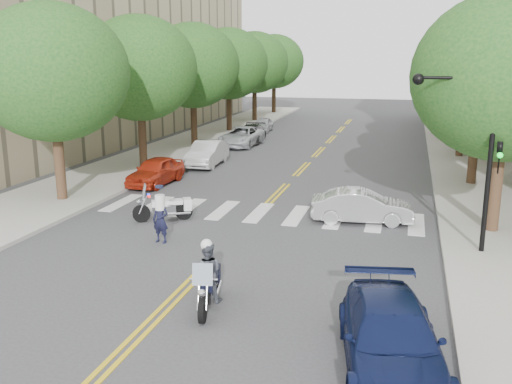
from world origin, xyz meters
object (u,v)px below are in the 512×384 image
at_px(motorcycle_police, 208,277).
at_px(sedan_blue, 391,339).
at_px(convertible, 362,206).
at_px(motorcycle_parked, 168,207).
at_px(officer_standing, 161,220).

xyz_separation_m(motorcycle_police, sedan_blue, (4.61, -1.88, -0.12)).
xyz_separation_m(convertible, sedan_blue, (1.48, -10.55, 0.06)).
distance_m(motorcycle_parked, officer_standing, 2.69).
bearing_deg(motorcycle_parked, sedan_blue, -164.43).
xyz_separation_m(motorcycle_parked, officer_standing, (0.86, -2.54, 0.29)).
distance_m(officer_standing, sedan_blue, 10.13).
height_order(convertible, sedan_blue, sedan_blue).
distance_m(officer_standing, convertible, 7.71).
height_order(officer_standing, sedan_blue, officer_standing).
distance_m(motorcycle_police, sedan_blue, 4.98).
distance_m(motorcycle_police, convertible, 9.22).
bearing_deg(motorcycle_police, motorcycle_parked, -70.73).
distance_m(motorcycle_parked, sedan_blue, 12.46).
height_order(officer_standing, convertible, officer_standing).
distance_m(motorcycle_parked, convertible, 7.49).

